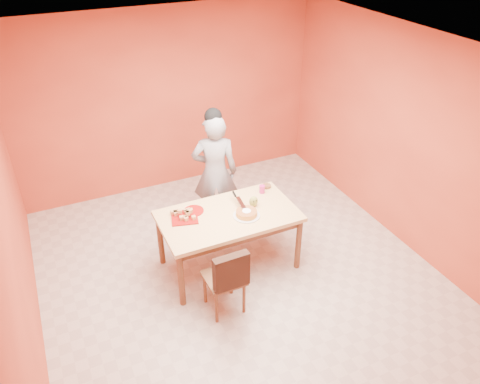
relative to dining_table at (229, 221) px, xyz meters
name	(u,v)px	position (x,y,z in m)	size (l,w,h in m)	color
floor	(241,277)	(0.03, -0.27, -0.67)	(5.00, 5.00, 0.00)	beige
ceiling	(241,53)	(0.03, -0.27, 2.03)	(5.00, 5.00, 0.00)	white
wall_back	(169,102)	(0.03, 2.23, 0.68)	(4.50, 4.50, 0.00)	#CB4D2E
wall_left	(9,237)	(-2.22, -0.27, 0.68)	(5.00, 5.00, 0.00)	#CB4D2E
wall_right	(407,142)	(2.28, -0.27, 0.68)	(5.00, 5.00, 0.00)	#CB4D2E
dining_table	(229,221)	(0.00, 0.00, 0.00)	(1.60, 0.90, 0.76)	tan
dining_chair	(225,277)	(-0.34, -0.65, -0.21)	(0.41, 0.47, 0.88)	brown
pastry_pile	(184,214)	(-0.49, 0.15, 0.16)	(0.27, 0.27, 0.09)	tan
person	(215,173)	(0.19, 0.87, 0.15)	(0.60, 0.39, 1.64)	gray
pastry_platter	(185,217)	(-0.49, 0.15, 0.10)	(0.30, 0.30, 0.02)	maroon
red_dinner_plate	(194,211)	(-0.34, 0.23, 0.10)	(0.24, 0.24, 0.01)	maroon
white_cake_plate	(247,215)	(0.18, -0.11, 0.10)	(0.31, 0.31, 0.01)	silver
sponge_cake	(247,213)	(0.18, -0.11, 0.13)	(0.25, 0.25, 0.06)	gold
cake_server	(241,202)	(0.19, 0.07, 0.17)	(0.05, 0.27, 0.01)	silver
egg_ornament	(254,201)	(0.34, 0.04, 0.16)	(0.11, 0.09, 0.13)	olive
magenta_glass	(262,189)	(0.57, 0.26, 0.14)	(0.07, 0.07, 0.10)	#B81B6D
checker_tin	(266,186)	(0.68, 0.35, 0.11)	(0.11, 0.11, 0.03)	#3B2410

